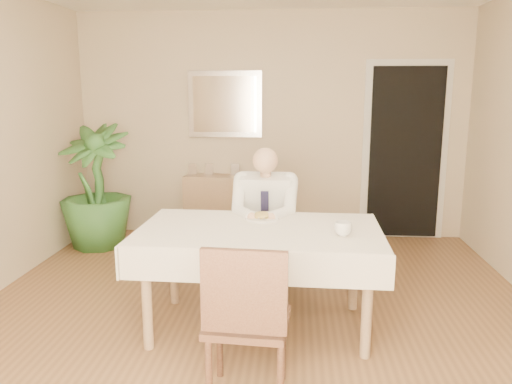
# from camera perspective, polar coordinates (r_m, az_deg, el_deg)

# --- Properties ---
(room) EXTENTS (5.00, 5.02, 2.60)m
(room) POSITION_cam_1_polar(r_m,az_deg,el_deg) (3.39, -0.47, 4.62)
(room) COLOR brown
(room) RESTS_ON ground
(window) EXTENTS (1.34, 0.04, 1.44)m
(window) POSITION_cam_1_polar(r_m,az_deg,el_deg) (0.97, -13.36, -4.37)
(window) COLOR beige
(window) RESTS_ON room
(doorway) EXTENTS (0.96, 0.07, 2.10)m
(doorway) POSITION_cam_1_polar(r_m,az_deg,el_deg) (5.99, 16.64, 4.27)
(doorway) COLOR beige
(doorway) RESTS_ON ground
(mirror) EXTENTS (0.86, 0.04, 0.76)m
(mirror) POSITION_cam_1_polar(r_m,az_deg,el_deg) (5.88, -3.58, 9.98)
(mirror) COLOR silver
(mirror) RESTS_ON room
(dining_table) EXTENTS (1.74, 1.06, 0.75)m
(dining_table) POSITION_cam_1_polar(r_m,az_deg,el_deg) (3.56, 0.37, -5.47)
(dining_table) COLOR #977652
(dining_table) RESTS_ON ground
(chair_far) EXTENTS (0.46, 0.46, 0.90)m
(chair_far) POSITION_cam_1_polar(r_m,az_deg,el_deg) (4.45, 1.19, -4.16)
(chair_far) COLOR #492F1F
(chair_far) RESTS_ON ground
(chair_near) EXTENTS (0.47, 0.47, 0.94)m
(chair_near) POSITION_cam_1_polar(r_m,az_deg,el_deg) (2.74, -1.12, -13.99)
(chair_near) COLOR #492F1F
(chair_near) RESTS_ON ground
(seated_man) EXTENTS (0.48, 0.72, 1.24)m
(seated_man) POSITION_cam_1_polar(r_m,az_deg,el_deg) (4.12, 0.97, -2.75)
(seated_man) COLOR white
(seated_man) RESTS_ON ground
(plate) EXTENTS (0.26, 0.26, 0.02)m
(plate) POSITION_cam_1_polar(r_m,az_deg,el_deg) (3.77, 0.70, -3.01)
(plate) COLOR white
(plate) RESTS_ON dining_table
(food) EXTENTS (0.14, 0.14, 0.06)m
(food) POSITION_cam_1_polar(r_m,az_deg,el_deg) (3.77, 0.70, -2.69)
(food) COLOR olive
(food) RESTS_ON dining_table
(knife) EXTENTS (0.01, 0.13, 0.01)m
(knife) POSITION_cam_1_polar(r_m,az_deg,el_deg) (3.71, 1.26, -3.00)
(knife) COLOR silver
(knife) RESTS_ON dining_table
(fork) EXTENTS (0.01, 0.13, 0.01)m
(fork) POSITION_cam_1_polar(r_m,az_deg,el_deg) (3.71, 0.03, -2.98)
(fork) COLOR silver
(fork) RESTS_ON dining_table
(coffee_mug) EXTENTS (0.14, 0.14, 0.09)m
(coffee_mug) POSITION_cam_1_polar(r_m,az_deg,el_deg) (3.40, 9.92, -4.16)
(coffee_mug) COLOR white
(coffee_mug) RESTS_ON dining_table
(sideboard) EXTENTS (0.94, 0.40, 0.73)m
(sideboard) POSITION_cam_1_polar(r_m,az_deg,el_deg) (5.89, -3.64, -1.65)
(sideboard) COLOR #977652
(sideboard) RESTS_ON ground
(photo_frame_left) EXTENTS (0.10, 0.02, 0.14)m
(photo_frame_left) POSITION_cam_1_polar(r_m,az_deg,el_deg) (5.88, -7.27, 2.58)
(photo_frame_left) COLOR silver
(photo_frame_left) RESTS_ON sideboard
(photo_frame_center) EXTENTS (0.10, 0.02, 0.14)m
(photo_frame_center) POSITION_cam_1_polar(r_m,az_deg,el_deg) (5.86, -5.38, 2.60)
(photo_frame_center) COLOR silver
(photo_frame_center) RESTS_ON sideboard
(photo_frame_right) EXTENTS (0.10, 0.02, 0.14)m
(photo_frame_right) POSITION_cam_1_polar(r_m,az_deg,el_deg) (5.83, -2.41, 2.59)
(photo_frame_right) COLOR silver
(photo_frame_right) RESTS_ON sideboard
(potted_palm) EXTENTS (0.87, 0.87, 1.35)m
(potted_palm) POSITION_cam_1_polar(r_m,az_deg,el_deg) (5.72, -17.86, 0.59)
(potted_palm) COLOR #2D5E25
(potted_palm) RESTS_ON ground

